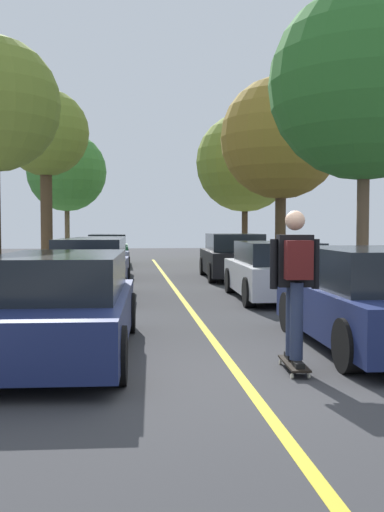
{
  "coord_description": "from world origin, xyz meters",
  "views": [
    {
      "loc": [
        -1.24,
        -6.8,
        1.69
      ],
      "look_at": [
        0.2,
        6.66,
        1.02
      ],
      "focal_mm": 41.48,
      "sensor_mm": 36.0,
      "label": 1
    }
  ],
  "objects_px": {
    "parked_car_right_near": "(275,271)",
    "skateboarder": "(295,276)",
    "skateboard": "(294,364)",
    "parked_car_right_nearest": "(374,299)",
    "parked_car_left_nearest": "(60,304)",
    "street_tree_right_nearest": "(365,84)",
    "street_tree_right_far": "(245,163)",
    "fire_hydrant": "(384,289)",
    "parked_car_left_near": "(90,270)",
    "street_tree_right_near": "(281,139)",
    "parked_car_right_far": "(233,257)",
    "parked_car_left_far": "(101,258)",
    "street_tree_left_near": "(46,134)",
    "parked_car_left_farthest": "(108,250)",
    "street_tree_left_far": "(67,172)"
  },
  "relations": [
    {
      "from": "parked_car_left_nearest",
      "to": "street_tree_right_far",
      "type": "height_order",
      "value": "street_tree_right_far"
    },
    {
      "from": "fire_hydrant",
      "to": "street_tree_right_far",
      "type": "bearing_deg",
      "value": 87.99
    },
    {
      "from": "parked_car_right_far",
      "to": "skateboard",
      "type": "relative_size",
      "value": 5.26
    },
    {
      "from": "parked_car_right_far",
      "to": "street_tree_right_nearest",
      "type": "height_order",
      "value": "street_tree_right_nearest"
    },
    {
      "from": "street_tree_right_near",
      "to": "street_tree_left_far",
      "type": "bearing_deg",
      "value": 134.8
    },
    {
      "from": "parked_car_left_nearest",
      "to": "parked_car_left_farthest",
      "type": "distance_m",
      "value": 18.4
    },
    {
      "from": "parked_car_right_near",
      "to": "skateboarder",
      "type": "xyz_separation_m",
      "value": [
        -1.48,
        -6.78,
        0.45
      ]
    },
    {
      "from": "parked_car_right_nearest",
      "to": "fire_hydrant",
      "type": "bearing_deg",
      "value": 63.34
    },
    {
      "from": "parked_car_left_near",
      "to": "street_tree_right_near",
      "type": "distance_m",
      "value": 10.39
    },
    {
      "from": "street_tree_right_nearest",
      "to": "fire_hydrant",
      "type": "relative_size",
      "value": 10.17
    },
    {
      "from": "parked_car_left_far",
      "to": "street_tree_left_near",
      "type": "relative_size",
      "value": 0.63
    },
    {
      "from": "street_tree_right_nearest",
      "to": "street_tree_right_near",
      "type": "relative_size",
      "value": 1.03
    },
    {
      "from": "parked_car_left_nearest",
      "to": "skateboard",
      "type": "height_order",
      "value": "parked_car_left_nearest"
    },
    {
      "from": "parked_car_left_near",
      "to": "skateboarder",
      "type": "distance_m",
      "value": 7.85
    },
    {
      "from": "parked_car_right_nearest",
      "to": "skateboarder",
      "type": "xyz_separation_m",
      "value": [
        -1.48,
        -1.23,
        0.43
      ]
    },
    {
      "from": "street_tree_left_near",
      "to": "street_tree_right_near",
      "type": "distance_m",
      "value": 8.58
    },
    {
      "from": "parked_car_left_nearest",
      "to": "street_tree_left_far",
      "type": "xyz_separation_m",
      "value": [
        -2.09,
        21.59,
        3.72
      ]
    },
    {
      "from": "parked_car_right_nearest",
      "to": "parked_car_right_near",
      "type": "xyz_separation_m",
      "value": [
        -0.0,
        5.54,
        -0.02
      ]
    },
    {
      "from": "street_tree_right_near",
      "to": "skateboarder",
      "type": "bearing_deg",
      "value": -103.97
    },
    {
      "from": "parked_car_left_near",
      "to": "parked_car_right_near",
      "type": "height_order",
      "value": "parked_car_left_near"
    },
    {
      "from": "parked_car_left_nearest",
      "to": "parked_car_right_far",
      "type": "bearing_deg",
      "value": 68.65
    },
    {
      "from": "parked_car_left_far",
      "to": "street_tree_right_near",
      "type": "distance_m",
      "value": 7.76
    },
    {
      "from": "parked_car_left_farthest",
      "to": "skateboard",
      "type": "relative_size",
      "value": 5.47
    },
    {
      "from": "parked_car_left_farthest",
      "to": "street_tree_right_near",
      "type": "height_order",
      "value": "street_tree_right_near"
    },
    {
      "from": "parked_car_left_farthest",
      "to": "skateboarder",
      "type": "height_order",
      "value": "skateboarder"
    },
    {
      "from": "street_tree_right_nearest",
      "to": "street_tree_right_far",
      "type": "relative_size",
      "value": 1.03
    },
    {
      "from": "street_tree_left_far",
      "to": "street_tree_right_far",
      "type": "distance_m",
      "value": 8.71
    },
    {
      "from": "parked_car_right_far",
      "to": "street_tree_left_near",
      "type": "xyz_separation_m",
      "value": [
        -6.4,
        3.25,
        4.35
      ]
    },
    {
      "from": "parked_car_right_nearest",
      "to": "fire_hydrant",
      "type": "xyz_separation_m",
      "value": [
        1.5,
        2.99,
        -0.2
      ]
    },
    {
      "from": "skateboard",
      "to": "parked_car_right_nearest",
      "type": "bearing_deg",
      "value": 39.07
    },
    {
      "from": "parked_car_left_far",
      "to": "parked_car_right_far",
      "type": "bearing_deg",
      "value": -10.09
    },
    {
      "from": "parked_car_left_far",
      "to": "street_tree_left_near",
      "type": "height_order",
      "value": "street_tree_left_near"
    },
    {
      "from": "parked_car_left_nearest",
      "to": "street_tree_right_nearest",
      "type": "height_order",
      "value": "street_tree_right_nearest"
    },
    {
      "from": "parked_car_left_near",
      "to": "parked_car_left_far",
      "type": "bearing_deg",
      "value": 90.0
    },
    {
      "from": "parked_car_left_near",
      "to": "parked_car_left_far",
      "type": "xyz_separation_m",
      "value": [
        -0.0,
        5.78,
        -0.01
      ]
    },
    {
      "from": "street_tree_right_nearest",
      "to": "street_tree_right_far",
      "type": "bearing_deg",
      "value": 90.0
    },
    {
      "from": "street_tree_right_near",
      "to": "fire_hydrant",
      "type": "bearing_deg",
      "value": -93.32
    },
    {
      "from": "parked_car_left_farthest",
      "to": "parked_car_right_nearest",
      "type": "xyz_separation_m",
      "value": [
        4.31,
        -18.46,
        0.01
      ]
    },
    {
      "from": "parked_car_left_near",
      "to": "parked_car_right_nearest",
      "type": "bearing_deg",
      "value": -54.62
    },
    {
      "from": "parked_car_right_far",
      "to": "skateboard",
      "type": "bearing_deg",
      "value": -96.86
    },
    {
      "from": "parked_car_right_nearest",
      "to": "fire_hydrant",
      "type": "distance_m",
      "value": 3.35
    },
    {
      "from": "street_tree_right_far",
      "to": "fire_hydrant",
      "type": "relative_size",
      "value": 9.86
    },
    {
      "from": "parked_car_right_nearest",
      "to": "parked_car_right_near",
      "type": "bearing_deg",
      "value": 90.02
    },
    {
      "from": "parked_car_left_near",
      "to": "parked_car_right_far",
      "type": "xyz_separation_m",
      "value": [
        4.31,
        5.01,
        0.03
      ]
    },
    {
      "from": "skateboard",
      "to": "parked_car_left_nearest",
      "type": "bearing_deg",
      "value": 155.95
    },
    {
      "from": "street_tree_left_far",
      "to": "fire_hydrant",
      "type": "bearing_deg",
      "value": -67.07
    },
    {
      "from": "parked_car_right_nearest",
      "to": "skateboard",
      "type": "height_order",
      "value": "parked_car_right_nearest"
    },
    {
      "from": "parked_car_right_near",
      "to": "skateboard",
      "type": "relative_size",
      "value": 4.93
    },
    {
      "from": "parked_car_left_near",
      "to": "street_tree_right_nearest",
      "type": "relative_size",
      "value": 0.59
    },
    {
      "from": "street_tree_right_nearest",
      "to": "street_tree_right_near",
      "type": "xyz_separation_m",
      "value": [
        0.0,
        7.59,
        -0.14
      ]
    }
  ]
}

